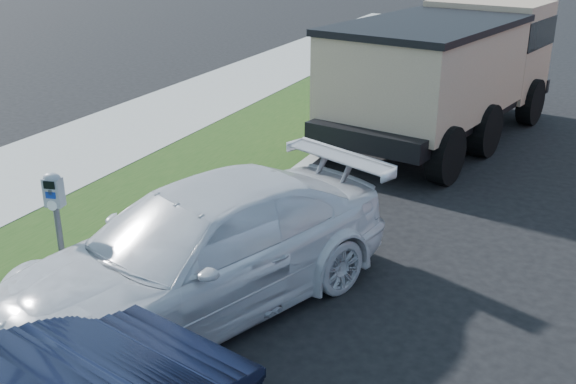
% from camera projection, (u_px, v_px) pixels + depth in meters
% --- Properties ---
extents(ground, '(120.00, 120.00, 0.00)m').
position_uv_depth(ground, '(360.00, 317.00, 7.96)').
color(ground, black).
rests_on(ground, ground).
extents(streetside, '(6.12, 50.00, 0.15)m').
position_uv_depth(streetside, '(95.00, 186.00, 11.77)').
color(streetside, gray).
rests_on(streetside, ground).
extents(parking_meter, '(0.24, 0.18, 1.57)m').
position_uv_depth(parking_meter, '(56.00, 208.00, 7.75)').
color(parking_meter, '#3F4247').
rests_on(parking_meter, ground).
extents(white_wagon, '(3.89, 5.54, 1.49)m').
position_uv_depth(white_wagon, '(205.00, 249.00, 7.97)').
color(white_wagon, silver).
rests_on(white_wagon, ground).
extents(dump_truck, '(3.89, 7.24, 2.70)m').
position_uv_depth(dump_truck, '(450.00, 66.00, 14.28)').
color(dump_truck, black).
rests_on(dump_truck, ground).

